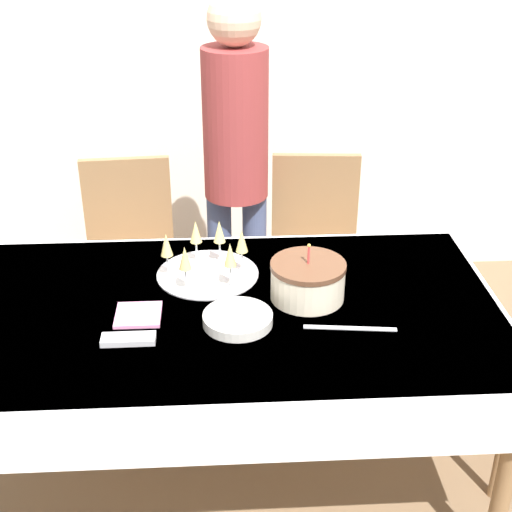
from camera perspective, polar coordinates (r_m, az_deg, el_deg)
name	(u,v)px	position (r m, az deg, el deg)	size (l,w,h in m)	color
ground_plane	(230,473)	(2.91, -2.13, -16.97)	(12.00, 12.00, 0.00)	brown
wall_back	(217,35)	(3.82, -3.12, 17.26)	(8.00, 0.05, 2.70)	silver
dining_table	(226,331)	(2.48, -2.40, -5.99)	(1.88, 1.06, 0.77)	white
dining_chair_far_left	(131,256)	(3.31, -9.98, 0.01)	(0.45, 0.45, 0.96)	olive
dining_chair_far_right	(314,251)	(3.31, 4.70, 0.40)	(0.45, 0.45, 0.96)	olive
birthday_cake	(308,280)	(2.45, 4.16, -1.97)	(0.26, 0.26, 0.21)	beige
champagne_tray	(207,258)	(2.58, -3.94, -0.17)	(0.37, 0.37, 0.18)	silver
plate_stack_main	(238,319)	(2.33, -1.47, -5.06)	(0.23, 0.23, 0.03)	silver
cake_knife	(350,328)	(2.33, 7.53, -5.75)	(0.30, 0.05, 0.00)	silver
fork_pile	(128,339)	(2.28, -10.17, -6.57)	(0.17, 0.06, 0.02)	silver
napkin_pile	(138,315)	(2.40, -9.40, -4.67)	(0.15, 0.15, 0.01)	pink
person_standing	(236,151)	(3.11, -1.62, 8.36)	(0.28, 0.28, 1.67)	#3F4C72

